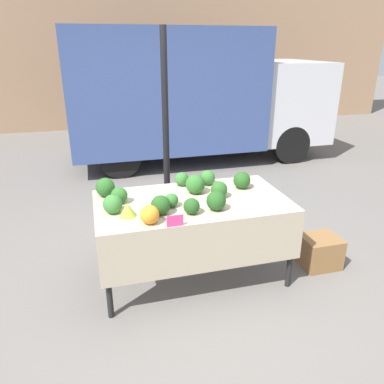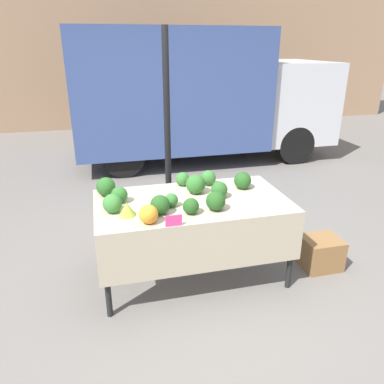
{
  "view_description": "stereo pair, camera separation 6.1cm",
  "coord_description": "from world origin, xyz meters",
  "px_view_note": "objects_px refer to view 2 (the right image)",
  "views": [
    {
      "loc": [
        -0.83,
        -3.04,
        2.13
      ],
      "look_at": [
        0.0,
        0.0,
        0.87
      ],
      "focal_mm": 35.0,
      "sensor_mm": 36.0,
      "label": 1
    },
    {
      "loc": [
        -0.77,
        -3.05,
        2.13
      ],
      "look_at": [
        0.0,
        0.0,
        0.87
      ],
      "focal_mm": 35.0,
      "sensor_mm": 36.0,
      "label": 2
    }
  ],
  "objects_px": {
    "parked_truck": "(194,92)",
    "orange_cauliflower": "(148,214)",
    "produce_crate": "(320,253)",
    "price_sign": "(174,221)"
  },
  "relations": [
    {
      "from": "parked_truck",
      "to": "orange_cauliflower",
      "type": "xyz_separation_m",
      "value": [
        -1.5,
        -4.36,
        -0.4
      ]
    },
    {
      "from": "price_sign",
      "to": "produce_crate",
      "type": "height_order",
      "value": "price_sign"
    },
    {
      "from": "orange_cauliflower",
      "to": "produce_crate",
      "type": "bearing_deg",
      "value": 6.08
    },
    {
      "from": "parked_truck",
      "to": "produce_crate",
      "type": "height_order",
      "value": "parked_truck"
    },
    {
      "from": "parked_truck",
      "to": "produce_crate",
      "type": "bearing_deg",
      "value": -86.62
    },
    {
      "from": "orange_cauliflower",
      "to": "produce_crate",
      "type": "xyz_separation_m",
      "value": [
        1.74,
        0.19,
        -0.71
      ]
    },
    {
      "from": "parked_truck",
      "to": "orange_cauliflower",
      "type": "bearing_deg",
      "value": -108.94
    },
    {
      "from": "parked_truck",
      "to": "price_sign",
      "type": "distance_m",
      "value": 4.67
    },
    {
      "from": "orange_cauliflower",
      "to": "produce_crate",
      "type": "relative_size",
      "value": 0.42
    },
    {
      "from": "produce_crate",
      "to": "orange_cauliflower",
      "type": "bearing_deg",
      "value": -173.92
    }
  ]
}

